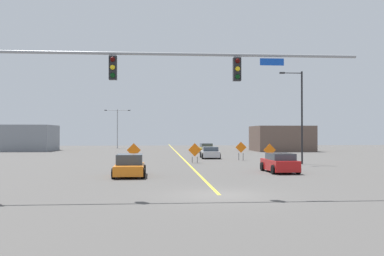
{
  "coord_description": "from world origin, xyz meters",
  "views": [
    {
      "loc": [
        -2.74,
        -19.33,
        2.75
      ],
      "look_at": [
        1.04,
        28.99,
        3.39
      ],
      "focal_mm": 40.73,
      "sensor_mm": 36.0,
      "label": 1
    }
  ],
  "objects_px": {
    "car_orange_mid": "(130,166)",
    "car_silver_far": "(210,153)",
    "street_lamp_mid_left": "(300,113)",
    "street_lamp_near_right": "(117,125)",
    "construction_sign_median_near": "(241,148)",
    "construction_sign_left_lane": "(270,151)",
    "car_yellow_approaching": "(206,148)",
    "construction_sign_median_far": "(195,151)",
    "car_red_passing": "(280,163)",
    "traffic_signal_assembly": "(120,78)",
    "construction_sign_right_shoulder": "(134,151)"
  },
  "relations": [
    {
      "from": "traffic_signal_assembly",
      "to": "street_lamp_near_right",
      "type": "distance_m",
      "value": 63.16
    },
    {
      "from": "construction_sign_right_shoulder",
      "to": "car_silver_far",
      "type": "bearing_deg",
      "value": 51.13
    },
    {
      "from": "construction_sign_left_lane",
      "to": "construction_sign_right_shoulder",
      "type": "xyz_separation_m",
      "value": [
        -12.02,
        0.61,
        0.02
      ]
    },
    {
      "from": "construction_sign_right_shoulder",
      "to": "car_orange_mid",
      "type": "height_order",
      "value": "construction_sign_right_shoulder"
    },
    {
      "from": "street_lamp_mid_left",
      "to": "car_yellow_approaching",
      "type": "height_order",
      "value": "street_lamp_mid_left"
    },
    {
      "from": "construction_sign_median_near",
      "to": "car_orange_mid",
      "type": "bearing_deg",
      "value": -123.14
    },
    {
      "from": "construction_sign_left_lane",
      "to": "car_yellow_approaching",
      "type": "xyz_separation_m",
      "value": [
        -3.02,
        24.09,
        -0.53
      ]
    },
    {
      "from": "car_orange_mid",
      "to": "construction_sign_median_near",
      "type": "bearing_deg",
      "value": 56.86
    },
    {
      "from": "car_red_passing",
      "to": "construction_sign_median_near",
      "type": "bearing_deg",
      "value": 90.43
    },
    {
      "from": "street_lamp_mid_left",
      "to": "street_lamp_near_right",
      "type": "height_order",
      "value": "street_lamp_mid_left"
    },
    {
      "from": "street_lamp_mid_left",
      "to": "construction_sign_median_far",
      "type": "xyz_separation_m",
      "value": [
        -9.39,
        2.47,
        -3.5
      ]
    },
    {
      "from": "car_orange_mid",
      "to": "car_silver_far",
      "type": "bearing_deg",
      "value": 69.16
    },
    {
      "from": "construction_sign_left_lane",
      "to": "construction_sign_median_far",
      "type": "relative_size",
      "value": 1.0
    },
    {
      "from": "street_lamp_mid_left",
      "to": "car_orange_mid",
      "type": "bearing_deg",
      "value": -145.47
    },
    {
      "from": "traffic_signal_assembly",
      "to": "car_silver_far",
      "type": "bearing_deg",
      "value": 75.6
    },
    {
      "from": "car_silver_far",
      "to": "car_orange_mid",
      "type": "bearing_deg",
      "value": -110.84
    },
    {
      "from": "street_lamp_near_right",
      "to": "car_red_passing",
      "type": "relative_size",
      "value": 1.79
    },
    {
      "from": "construction_sign_median_far",
      "to": "car_red_passing",
      "type": "xyz_separation_m",
      "value": [
        5.15,
        -10.65,
        -0.48
      ]
    },
    {
      "from": "construction_sign_left_lane",
      "to": "construction_sign_right_shoulder",
      "type": "bearing_deg",
      "value": 177.08
    },
    {
      "from": "construction_sign_left_lane",
      "to": "car_silver_far",
      "type": "height_order",
      "value": "construction_sign_left_lane"
    },
    {
      "from": "construction_sign_median_far",
      "to": "car_orange_mid",
      "type": "relative_size",
      "value": 0.43
    },
    {
      "from": "construction_sign_left_lane",
      "to": "construction_sign_median_near",
      "type": "height_order",
      "value": "construction_sign_median_near"
    },
    {
      "from": "car_yellow_approaching",
      "to": "car_silver_far",
      "type": "relative_size",
      "value": 0.92
    },
    {
      "from": "car_red_passing",
      "to": "car_silver_far",
      "type": "relative_size",
      "value": 0.93
    },
    {
      "from": "construction_sign_median_near",
      "to": "traffic_signal_assembly",
      "type": "bearing_deg",
      "value": -112.24
    },
    {
      "from": "car_red_passing",
      "to": "car_yellow_approaching",
      "type": "xyz_separation_m",
      "value": [
        -1.75,
        31.78,
        -0.01
      ]
    },
    {
      "from": "street_lamp_near_right",
      "to": "construction_sign_right_shoulder",
      "type": "bearing_deg",
      "value": -82.86
    },
    {
      "from": "car_yellow_approaching",
      "to": "street_lamp_near_right",
      "type": "bearing_deg",
      "value": 125.73
    },
    {
      "from": "construction_sign_left_lane",
      "to": "construction_sign_median_near",
      "type": "bearing_deg",
      "value": 102.44
    },
    {
      "from": "street_lamp_mid_left",
      "to": "construction_sign_right_shoulder",
      "type": "xyz_separation_m",
      "value": [
        -14.98,
        0.12,
        -3.44
      ]
    },
    {
      "from": "street_lamp_near_right",
      "to": "construction_sign_median_far",
      "type": "distance_m",
      "value": 42.82
    },
    {
      "from": "construction_sign_left_lane",
      "to": "car_yellow_approaching",
      "type": "distance_m",
      "value": 24.29
    },
    {
      "from": "street_lamp_mid_left",
      "to": "car_red_passing",
      "type": "xyz_separation_m",
      "value": [
        -4.23,
        -8.18,
        -3.98
      ]
    },
    {
      "from": "car_red_passing",
      "to": "car_yellow_approaching",
      "type": "height_order",
      "value": "car_yellow_approaching"
    },
    {
      "from": "traffic_signal_assembly",
      "to": "street_lamp_near_right",
      "type": "relative_size",
      "value": 2.29
    },
    {
      "from": "traffic_signal_assembly",
      "to": "construction_sign_left_lane",
      "type": "relative_size",
      "value": 8.93
    },
    {
      "from": "construction_sign_median_near",
      "to": "car_yellow_approaching",
      "type": "distance_m",
      "value": 17.94
    },
    {
      "from": "construction_sign_left_lane",
      "to": "car_silver_far",
      "type": "xyz_separation_m",
      "value": [
        -4.08,
        10.47,
        -0.57
      ]
    },
    {
      "from": "car_yellow_approaching",
      "to": "car_silver_far",
      "type": "distance_m",
      "value": 13.67
    },
    {
      "from": "street_lamp_mid_left",
      "to": "construction_sign_left_lane",
      "type": "height_order",
      "value": "street_lamp_mid_left"
    },
    {
      "from": "traffic_signal_assembly",
      "to": "street_lamp_mid_left",
      "type": "height_order",
      "value": "street_lamp_mid_left"
    },
    {
      "from": "street_lamp_mid_left",
      "to": "street_lamp_near_right",
      "type": "distance_m",
      "value": 48.25
    },
    {
      "from": "car_orange_mid",
      "to": "street_lamp_near_right",
      "type": "bearing_deg",
      "value": 96.11
    },
    {
      "from": "car_orange_mid",
      "to": "street_lamp_mid_left",
      "type": "bearing_deg",
      "value": 34.53
    },
    {
      "from": "street_lamp_near_right",
      "to": "construction_sign_right_shoulder",
      "type": "height_order",
      "value": "street_lamp_near_right"
    },
    {
      "from": "traffic_signal_assembly",
      "to": "construction_sign_median_near",
      "type": "distance_m",
      "value": 27.21
    },
    {
      "from": "construction_sign_right_shoulder",
      "to": "construction_sign_median_near",
      "type": "relative_size",
      "value": 1.0
    },
    {
      "from": "traffic_signal_assembly",
      "to": "car_silver_far",
      "type": "distance_m",
      "value": 30.44
    },
    {
      "from": "construction_sign_median_near",
      "to": "construction_sign_median_far",
      "type": "bearing_deg",
      "value": -147.09
    },
    {
      "from": "construction_sign_right_shoulder",
      "to": "car_orange_mid",
      "type": "bearing_deg",
      "value": -88.31
    }
  ]
}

